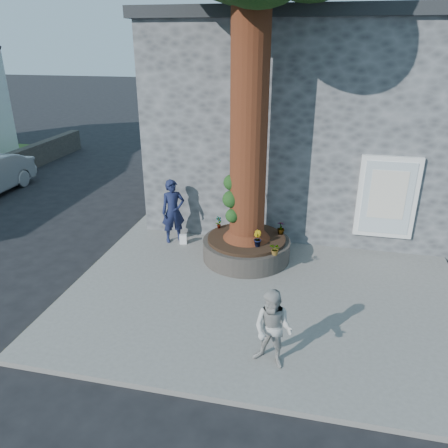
# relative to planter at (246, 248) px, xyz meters

# --- Properties ---
(ground) EXTENTS (120.00, 120.00, 0.00)m
(ground) POSITION_rel_planter_xyz_m (-0.80, -2.00, -0.41)
(ground) COLOR black
(ground) RESTS_ON ground
(pavement) EXTENTS (9.00, 8.00, 0.12)m
(pavement) POSITION_rel_planter_xyz_m (0.70, -1.00, -0.35)
(pavement) COLOR slate
(pavement) RESTS_ON ground
(yellow_line) EXTENTS (0.10, 30.00, 0.01)m
(yellow_line) POSITION_rel_planter_xyz_m (-3.85, -1.00, -0.41)
(yellow_line) COLOR yellow
(yellow_line) RESTS_ON ground
(stone_shop) EXTENTS (10.30, 8.30, 6.30)m
(stone_shop) POSITION_rel_planter_xyz_m (1.70, 5.20, 2.75)
(stone_shop) COLOR #46484A
(stone_shop) RESTS_ON ground
(planter) EXTENTS (2.30, 2.30, 0.60)m
(planter) POSITION_rel_planter_xyz_m (0.00, 0.00, 0.00)
(planter) COLOR black
(planter) RESTS_ON pavement
(man) EXTENTS (0.80, 0.72, 1.83)m
(man) POSITION_rel_planter_xyz_m (-2.21, 0.60, 0.62)
(man) COLOR #161C3D
(man) RESTS_ON pavement
(woman) EXTENTS (0.86, 0.75, 1.50)m
(woman) POSITION_rel_planter_xyz_m (1.16, -3.99, 0.46)
(woman) COLOR #AAA8A3
(woman) RESTS_ON pavement
(shopping_bag) EXTENTS (0.22, 0.16, 0.28)m
(shopping_bag) POSITION_rel_planter_xyz_m (-1.90, 0.47, -0.15)
(shopping_bag) COLOR white
(shopping_bag) RESTS_ON pavement
(plant_a) EXTENTS (0.21, 0.22, 0.35)m
(plant_a) POSITION_rel_planter_xyz_m (-0.85, 0.42, 0.48)
(plant_a) COLOR gray
(plant_a) RESTS_ON planter
(plant_b) EXTENTS (0.31, 0.31, 0.41)m
(plant_b) POSITION_rel_planter_xyz_m (0.34, -0.46, 0.51)
(plant_b) COLOR gray
(plant_b) RESTS_ON planter
(plant_c) EXTENTS (0.21, 0.21, 0.35)m
(plant_c) POSITION_rel_planter_xyz_m (0.85, 0.41, 0.49)
(plant_c) COLOR gray
(plant_c) RESTS_ON planter
(plant_d) EXTENTS (0.36, 0.36, 0.30)m
(plant_d) POSITION_rel_planter_xyz_m (0.85, -0.85, 0.46)
(plant_d) COLOR gray
(plant_d) RESTS_ON planter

